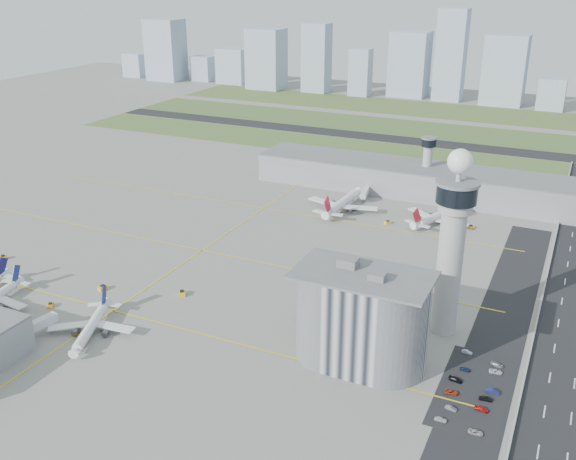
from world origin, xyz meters
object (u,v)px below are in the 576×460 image
at_px(car_lot_10, 496,372).
at_px(car_lot_0, 441,419).
at_px(tug_1, 50,305).
at_px(car_lot_1, 451,408).
at_px(tug_4, 388,222).
at_px(airplane_near_c, 90,322).
at_px(jet_bridge_far_1, 458,204).
at_px(car_lot_7, 482,409).
at_px(tug_0, 3,257).
at_px(tug_2, 103,287).
at_px(jet_bridge_far_0, 367,191).
at_px(car_lot_3, 456,379).
at_px(car_lot_11, 497,365).
at_px(tug_5, 471,227).
at_px(admin_building, 361,319).
at_px(tug_3, 182,293).
at_px(airplane_far_b, 439,211).
at_px(car_lot_6, 476,432).
at_px(car_lot_5, 467,352).
at_px(airplane_far_a, 343,197).
at_px(car_lot_2, 452,392).
at_px(jet_bridge_near_2, 20,337).
at_px(control_tower, 452,237).
at_px(secondary_tower, 427,161).
at_px(car_lot_8, 486,398).
at_px(car_lot_4, 465,369).
at_px(car_lot_9, 493,391).

bearing_deg(car_lot_10, car_lot_0, 152.98).
relative_size(tug_1, car_lot_1, 0.85).
relative_size(tug_1, tug_4, 0.93).
relative_size(airplane_near_c, jet_bridge_far_1, 2.56).
bearing_deg(airplane_near_c, car_lot_7, 74.37).
distance_m(tug_0, tug_2, 58.17).
distance_m(jet_bridge_far_0, car_lot_7, 186.19).
relative_size(car_lot_3, car_lot_7, 1.05).
bearing_deg(tug_2, car_lot_11, -158.39).
height_order(tug_5, car_lot_0, tug_5).
height_order(admin_building, tug_3, admin_building).
bearing_deg(tug_3, airplane_far_b, 25.36).
distance_m(admin_building, car_lot_0, 38.43).
bearing_deg(car_lot_1, tug_0, 92.50).
bearing_deg(car_lot_6, tug_5, 8.79).
xyz_separation_m(tug_5, car_lot_7, (28.77, -139.00, -0.29)).
relative_size(tug_4, car_lot_6, 0.75).
relative_size(car_lot_5, car_lot_10, 0.83).
bearing_deg(car_lot_3, tug_0, 97.28).
height_order(airplane_far_a, jet_bridge_far_1, airplane_far_a).
bearing_deg(jet_bridge_far_0, airplane_near_c, -22.06).
distance_m(car_lot_1, car_lot_2, 7.63).
height_order(tug_2, car_lot_7, tug_2).
relative_size(jet_bridge_near_2, jet_bridge_far_0, 1.00).
bearing_deg(car_lot_2, control_tower, 6.94).
bearing_deg(car_lot_10, car_lot_1, 151.82).
bearing_deg(car_lot_5, car_lot_0, -172.83).
bearing_deg(secondary_tower, jet_bridge_far_1, -39.29).
height_order(tug_1, car_lot_1, tug_1).
height_order(airplane_near_c, tug_3, airplane_near_c).
height_order(control_tower, airplane_near_c, control_tower).
distance_m(secondary_tower, tug_2, 189.27).
height_order(secondary_tower, car_lot_7, secondary_tower).
distance_m(tug_4, car_lot_7, 143.98).
height_order(jet_bridge_near_2, car_lot_8, jet_bridge_near_2).
distance_m(control_tower, car_lot_4, 42.22).
xyz_separation_m(jet_bridge_far_0, car_lot_7, (89.85, -163.06, -2.28)).
bearing_deg(car_lot_9, tug_5, 7.20).
bearing_deg(airplane_far_b, car_lot_10, -137.11).
height_order(tug_4, car_lot_8, tug_4).
height_order(car_lot_9, car_lot_10, car_lot_9).
relative_size(secondary_tower, jet_bridge_far_0, 2.28).
bearing_deg(airplane_far_b, admin_building, -155.74).
height_order(admin_building, car_lot_9, admin_building).
xyz_separation_m(car_lot_2, car_lot_8, (9.59, 1.15, 0.09)).
bearing_deg(airplane_far_a, tug_2, 159.66).
bearing_deg(tug_5, airplane_far_a, -48.10).
bearing_deg(airplane_far_a, car_lot_3, -144.05).
height_order(car_lot_4, car_lot_5, car_lot_5).
distance_m(airplane_far_a, tug_3, 118.15).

